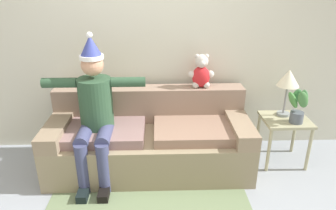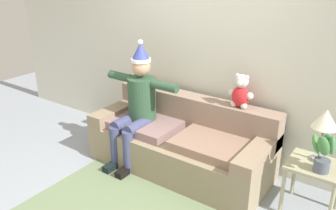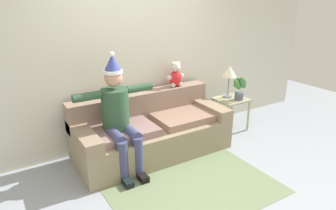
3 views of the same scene
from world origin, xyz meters
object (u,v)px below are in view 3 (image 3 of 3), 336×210
Objects in this scene: couch at (151,131)px; table_lamp at (229,73)px; person_seated at (118,113)px; potted_plant at (239,88)px; teddy_bear at (176,75)px; side_table at (231,104)px.

table_lamp is (1.50, 0.10, 0.63)m from couch.
couch is at bearing 17.06° from person_seated.
potted_plant is at bearing -72.16° from table_lamp.
couch is 0.93m from teddy_bear.
teddy_bear is at bearing 159.79° from potted_plant.
potted_plant reaches higher than side_table.
couch is 5.60× the size of teddy_bear.
person_seated reaches higher than table_lamp.
side_table is 1.02× the size of table_lamp.
person_seated reaches higher than potted_plant.
teddy_bear reaches higher than side_table.
couch is 1.50m from side_table.
table_lamp is at bearing 7.53° from person_seated.
teddy_bear is at bearing 169.50° from table_lamp.
couch is 1.42× the size of person_seated.
potted_plant is at bearing -58.32° from side_table.
person_seated reaches higher than teddy_bear.
potted_plant reaches higher than couch.
couch is at bearing -176.02° from table_lamp.
table_lamp is (0.92, -0.17, -0.04)m from teddy_bear.
couch is 1.62m from potted_plant.
couch reaches higher than side_table.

